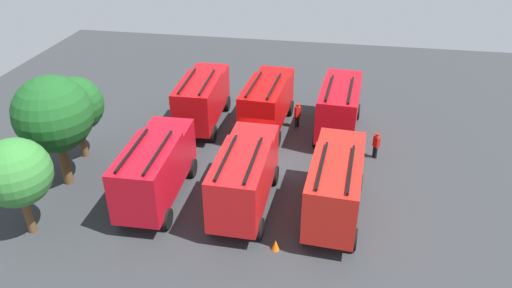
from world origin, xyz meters
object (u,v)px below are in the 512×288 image
firefighter_2 (256,153)px  fire_truck_3 (267,101)px  firefighter_0 (297,114)px  tree_1 (53,115)px  fire_truck_2 (245,175)px  firefighter_1 (376,144)px  fire_truck_4 (156,167)px  traffic_cone_0 (276,245)px  tree_2 (75,105)px  traffic_cone_1 (359,162)px  fire_truck_1 (340,105)px  fire_truck_0 (336,183)px  tree_0 (16,173)px  fire_truck_5 (202,97)px

firefighter_2 → fire_truck_3: bearing=24.5°
firefighter_0 → tree_1: bearing=-99.1°
fire_truck_2 → firefighter_0: fire_truck_2 is taller
fire_truck_3 → firefighter_2: size_ratio=4.53×
firefighter_1 → firefighter_0: bearing=-68.1°
fire_truck_4 → traffic_cone_0: bearing=-113.8°
tree_2 → traffic_cone_1: 17.91m
tree_1 → traffic_cone_0: size_ratio=11.69×
fire_truck_1 → tree_1: (-9.00, 15.51, 2.34)m
firefighter_0 → fire_truck_0: bearing=-29.2°
tree_0 → tree_1: tree_1 is taller
tree_0 → tree_2: (7.44, 0.93, 0.06)m
fire_truck_4 → fire_truck_5: 9.28m
fire_truck_1 → fire_truck_2: (-9.55, 4.73, 0.00)m
tree_0 → tree_2: tree_2 is taller
fire_truck_1 → firefighter_0: 3.11m
tree_0 → traffic_cone_0: size_ratio=9.23×
fire_truck_2 → traffic_cone_1: size_ratio=11.80×
tree_1 → firefighter_2: bearing=-70.6°
fire_truck_3 → traffic_cone_0: (-12.36, -2.35, -1.87)m
fire_truck_2 → tree_0: bearing=111.4°
firefighter_2 → fire_truck_5: bearing=67.6°
tree_0 → traffic_cone_0: (0.79, -12.48, -3.26)m
firefighter_0 → traffic_cone_0: firefighter_0 is taller
fire_truck_3 → tree_1: bearing=133.6°
tree_0 → tree_1: bearing=5.3°
fire_truck_5 → fire_truck_3: bearing=-89.7°
fire_truck_1 → fire_truck_5: same height
fire_truck_2 → firefighter_2: fire_truck_2 is taller
fire_truck_1 → tree_2: (-5.95, 16.03, 1.46)m
fire_truck_5 → tree_1: size_ratio=1.09×
firefighter_0 → tree_0: size_ratio=0.35×
firefighter_0 → firefighter_2: bearing=-65.1°
firefighter_1 → traffic_cone_0: bearing=25.7°
fire_truck_5 → tree_0: tree_0 is taller
firefighter_1 → traffic_cone_1: (-1.21, 0.99, -0.67)m
firefighter_1 → tree_1: bearing=-17.8°
fire_truck_3 → firefighter_1: fire_truck_3 is taller
firefighter_1 → fire_truck_3: bearing=-56.4°
fire_truck_1 → firefighter_0: bearing=86.8°
traffic_cone_0 → fire_truck_5: bearing=29.8°
fire_truck_2 → traffic_cone_1: bearing=-47.9°
fire_truck_5 → firefighter_1: (-2.55, -12.08, -1.18)m
fire_truck_5 → firefighter_1: 12.40m
fire_truck_0 → fire_truck_4: same height
tree_2 → tree_1: bearing=-170.3°
fire_truck_0 → fire_truck_1: bearing=4.0°
fire_truck_5 → tree_2: (-5.55, 6.43, 1.46)m
traffic_cone_1 → fire_truck_2: bearing=131.0°
fire_truck_4 → fire_truck_3: bearing=-27.4°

